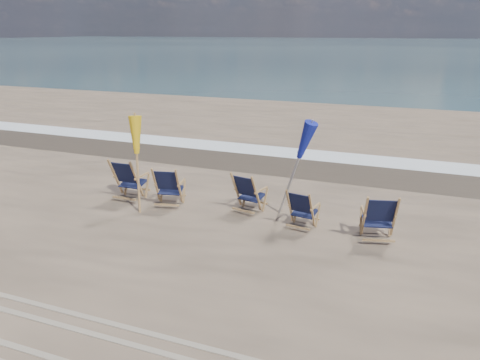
{
  "coord_description": "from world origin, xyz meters",
  "views": [
    {
      "loc": [
        3.56,
        -6.92,
        4.05
      ],
      "look_at": [
        0.0,
        2.2,
        0.9
      ],
      "focal_mm": 35.0,
      "sensor_mm": 36.0,
      "label": 1
    }
  ],
  "objects_px": {
    "umbrella_yellow": "(136,141)",
    "umbrella_blue": "(295,139)",
    "beach_chair_0": "(137,181)",
    "beach_chair_2": "(256,195)",
    "beach_chair_3": "(312,212)",
    "beach_chair_1": "(179,188)",
    "beach_chair_4": "(395,219)"
  },
  "relations": [
    {
      "from": "beach_chair_0",
      "to": "beach_chair_2",
      "type": "relative_size",
      "value": 1.11
    },
    {
      "from": "beach_chair_1",
      "to": "umbrella_blue",
      "type": "relative_size",
      "value": 0.43
    },
    {
      "from": "beach_chair_1",
      "to": "beach_chair_3",
      "type": "bearing_deg",
      "value": 164.12
    },
    {
      "from": "umbrella_blue",
      "to": "umbrella_yellow",
      "type": "bearing_deg",
      "value": -164.95
    },
    {
      "from": "beach_chair_3",
      "to": "umbrella_blue",
      "type": "relative_size",
      "value": 0.39
    },
    {
      "from": "beach_chair_1",
      "to": "beach_chair_4",
      "type": "relative_size",
      "value": 0.98
    },
    {
      "from": "beach_chair_0",
      "to": "beach_chair_4",
      "type": "height_order",
      "value": "beach_chair_0"
    },
    {
      "from": "beach_chair_3",
      "to": "beach_chair_4",
      "type": "bearing_deg",
      "value": -169.18
    },
    {
      "from": "beach_chair_1",
      "to": "umbrella_blue",
      "type": "xyz_separation_m",
      "value": [
        2.64,
        0.44,
        1.29
      ]
    },
    {
      "from": "beach_chair_3",
      "to": "umbrella_yellow",
      "type": "height_order",
      "value": "umbrella_yellow"
    },
    {
      "from": "umbrella_yellow",
      "to": "beach_chair_2",
      "type": "bearing_deg",
      "value": 14.57
    },
    {
      "from": "umbrella_yellow",
      "to": "umbrella_blue",
      "type": "relative_size",
      "value": 0.95
    },
    {
      "from": "beach_chair_2",
      "to": "beach_chair_3",
      "type": "distance_m",
      "value": 1.44
    },
    {
      "from": "beach_chair_4",
      "to": "umbrella_blue",
      "type": "distance_m",
      "value": 2.65
    },
    {
      "from": "beach_chair_4",
      "to": "umbrella_yellow",
      "type": "bearing_deg",
      "value": -11.17
    },
    {
      "from": "beach_chair_2",
      "to": "umbrella_yellow",
      "type": "relative_size",
      "value": 0.45
    },
    {
      "from": "beach_chair_0",
      "to": "beach_chair_3",
      "type": "height_order",
      "value": "beach_chair_0"
    },
    {
      "from": "beach_chair_0",
      "to": "beach_chair_2",
      "type": "distance_m",
      "value": 3.0
    },
    {
      "from": "beach_chair_0",
      "to": "beach_chair_4",
      "type": "distance_m",
      "value": 6.01
    },
    {
      "from": "beach_chair_2",
      "to": "beach_chair_1",
      "type": "bearing_deg",
      "value": 18.44
    },
    {
      "from": "beach_chair_2",
      "to": "beach_chair_3",
      "type": "bearing_deg",
      "value": 174.54
    },
    {
      "from": "beach_chair_1",
      "to": "umbrella_yellow",
      "type": "relative_size",
      "value": 0.46
    },
    {
      "from": "beach_chair_0",
      "to": "beach_chair_4",
      "type": "relative_size",
      "value": 1.06
    },
    {
      "from": "beach_chair_1",
      "to": "beach_chair_2",
      "type": "relative_size",
      "value": 1.03
    },
    {
      "from": "umbrella_yellow",
      "to": "umbrella_blue",
      "type": "distance_m",
      "value": 3.54
    },
    {
      "from": "beach_chair_0",
      "to": "umbrella_yellow",
      "type": "relative_size",
      "value": 0.5
    },
    {
      "from": "beach_chair_3",
      "to": "beach_chair_1",
      "type": "bearing_deg",
      "value": 5.06
    },
    {
      "from": "beach_chair_3",
      "to": "umbrella_blue",
      "type": "xyz_separation_m",
      "value": [
        -0.6,
        0.67,
        1.35
      ]
    },
    {
      "from": "beach_chair_0",
      "to": "beach_chair_2",
      "type": "bearing_deg",
      "value": -175.17
    },
    {
      "from": "beach_chair_2",
      "to": "umbrella_blue",
      "type": "height_order",
      "value": "umbrella_blue"
    },
    {
      "from": "beach_chair_0",
      "to": "beach_chair_2",
      "type": "xyz_separation_m",
      "value": [
        2.99,
        0.25,
        -0.05
      ]
    },
    {
      "from": "beach_chair_2",
      "to": "umbrella_yellow",
      "type": "bearing_deg",
      "value": 26.76
    }
  ]
}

